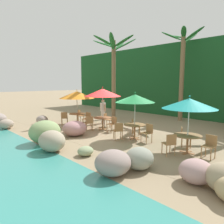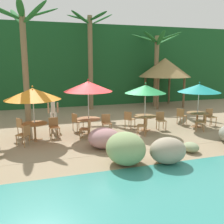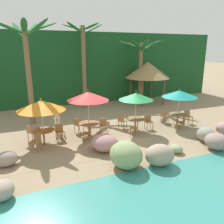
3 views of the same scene
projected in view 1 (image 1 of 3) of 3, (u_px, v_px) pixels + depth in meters
ground_plane at (112, 133)px, 12.11m from camera, size 120.00×120.00×0.00m
terrace_deck at (112, 133)px, 12.11m from camera, size 18.00×5.20×0.01m
foliage_backdrop at (192, 80)px, 17.78m from camera, size 28.00×2.40×6.00m
rock_seawall at (68, 137)px, 9.56m from camera, size 15.17×3.33×1.07m
umbrella_orange at (77, 95)px, 14.39m from camera, size 2.33×2.33×2.35m
dining_table_orange at (77, 115)px, 14.58m from camera, size 1.10×1.10×0.74m
chair_orange_seaward at (87, 118)px, 14.13m from camera, size 0.48×0.48×0.87m
chair_orange_inland at (81, 115)px, 15.43m from camera, size 0.59×0.59×0.87m
chair_orange_left at (64, 117)px, 14.38m from camera, size 0.59×0.59×0.87m
umbrella_red at (103, 93)px, 12.74m from camera, size 2.20×2.20×2.57m
dining_table_red at (103, 119)px, 12.96m from camera, size 1.10×1.10×0.74m
chair_red_seaward at (113, 123)px, 12.37m from camera, size 0.45×0.46×0.87m
chair_red_inland at (107, 119)px, 13.79m from camera, size 0.57×0.56×0.87m
chair_red_left at (89, 122)px, 12.62m from camera, size 0.56×0.56×0.87m
umbrella_green at (135, 98)px, 10.63m from camera, size 1.96×1.96×2.35m
dining_table_green at (135, 127)px, 10.82m from camera, size 1.10×1.10×0.74m
chair_green_seaward at (148, 132)px, 10.20m from camera, size 0.47×0.48×0.87m
chair_green_inland at (134, 125)px, 11.68m from camera, size 0.59×0.59×0.87m
chair_green_left at (118, 130)px, 10.60m from camera, size 0.59×0.59×0.87m
umbrella_teal at (189, 104)px, 8.44m from camera, size 2.12×2.12×2.32m
dining_table_teal at (188, 138)px, 8.63m from camera, size 1.10×1.10×0.74m
chair_teal_seaward at (210, 145)px, 8.07m from camera, size 0.43×0.44×0.87m
chair_teal_inland at (184, 135)px, 9.48m from camera, size 0.58×0.58×0.87m
chair_teal_left at (170, 143)px, 8.33m from camera, size 0.57×0.57×0.87m
palm_tree_nearest at (114, 62)px, 16.73m from camera, size 3.79×3.73×6.28m
palm_tree_second at (182, 63)px, 15.55m from camera, size 3.09×3.04×6.52m
waiter_in_white at (103, 109)px, 14.86m from camera, size 0.52×0.35×1.70m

